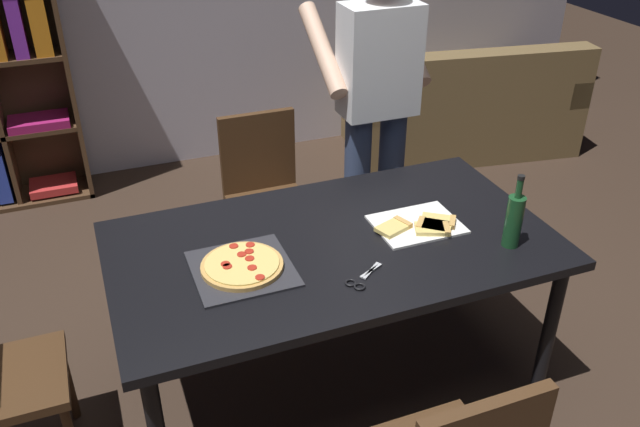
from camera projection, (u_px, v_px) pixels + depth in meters
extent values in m
plane|color=#38281E|center=(332.00, 376.00, 3.09)|extent=(12.00, 12.00, 0.00)
cube|color=black|center=(333.00, 245.00, 2.72)|extent=(1.81, 1.02, 0.04)
cylinder|color=black|center=(549.00, 332.00, 2.82)|extent=(0.06, 0.06, 0.71)
cylinder|color=black|center=(128.00, 302.00, 3.00)|extent=(0.06, 0.06, 0.71)
cylinder|color=black|center=(446.00, 232.00, 3.51)|extent=(0.06, 0.06, 0.71)
cube|color=#472D19|center=(270.00, 206.00, 3.60)|extent=(0.42, 0.42, 0.04)
cube|color=#472D19|center=(258.00, 152.00, 3.63)|extent=(0.42, 0.04, 0.45)
cylinder|color=#472D19|center=(249.00, 265.00, 3.52)|extent=(0.04, 0.04, 0.41)
cylinder|color=#472D19|center=(313.00, 251.00, 3.63)|extent=(0.04, 0.04, 0.41)
cylinder|color=#472D19|center=(232.00, 231.00, 3.81)|extent=(0.04, 0.04, 0.41)
cylinder|color=#472D19|center=(291.00, 220.00, 3.92)|extent=(0.04, 0.04, 0.41)
cube|color=#472D19|center=(8.00, 382.00, 2.47)|extent=(0.42, 0.42, 0.04)
cylinder|color=#472D19|center=(68.00, 381.00, 2.78)|extent=(0.04, 0.04, 0.41)
cube|color=brown|center=(457.00, 121.00, 5.23)|extent=(1.81, 1.09, 0.40)
cube|color=brown|center=(481.00, 83.00, 4.74)|extent=(1.71, 0.45, 0.45)
cube|color=brown|center=(553.00, 78.00, 5.22)|extent=(0.28, 0.86, 0.20)
cube|color=brown|center=(365.00, 93.00, 4.93)|extent=(0.28, 0.86, 0.20)
cube|color=#513823|center=(64.00, 52.00, 4.21)|extent=(0.03, 0.35, 1.95)
cube|color=blue|center=(1.00, 174.00, 4.41)|extent=(0.08, 0.22, 0.34)
cube|color=red|center=(54.00, 185.00, 4.58)|extent=(0.31, 0.25, 0.05)
cube|color=#B21E66|center=(39.00, 122.00, 4.34)|extent=(0.38, 0.25, 0.05)
cube|color=purple|center=(16.00, 24.00, 4.01)|extent=(0.08, 0.22, 0.38)
cube|color=orange|center=(40.00, 25.00, 4.06)|extent=(0.10, 0.22, 0.35)
cylinder|color=#38476B|center=(390.00, 191.00, 3.66)|extent=(0.14, 0.14, 0.95)
cylinder|color=#38476B|center=(357.00, 197.00, 3.60)|extent=(0.14, 0.14, 0.95)
cube|color=white|center=(379.00, 60.00, 3.25)|extent=(0.38, 0.22, 0.55)
cylinder|color=#E0B293|center=(405.00, 40.00, 3.45)|extent=(0.09, 0.50, 0.39)
cylinder|color=#E0B293|center=(323.00, 50.00, 3.31)|extent=(0.09, 0.50, 0.39)
cube|color=#2D2D33|center=(242.00, 269.00, 2.53)|extent=(0.38, 0.38, 0.01)
cylinder|color=tan|center=(242.00, 266.00, 2.53)|extent=(0.32, 0.32, 0.02)
cylinder|color=#EACC6B|center=(242.00, 263.00, 2.52)|extent=(0.28, 0.28, 0.01)
cylinder|color=#B22819|center=(250.00, 245.00, 2.62)|extent=(0.04, 0.04, 0.00)
cylinder|color=#B22819|center=(260.00, 277.00, 2.43)|extent=(0.04, 0.04, 0.00)
cylinder|color=#B22819|center=(242.00, 254.00, 2.56)|extent=(0.04, 0.04, 0.00)
cylinder|color=#B22819|center=(234.00, 246.00, 2.61)|extent=(0.04, 0.04, 0.00)
cylinder|color=#B22819|center=(225.00, 264.00, 2.51)|extent=(0.04, 0.04, 0.00)
cylinder|color=#B22819|center=(250.00, 258.00, 2.54)|extent=(0.04, 0.04, 0.00)
cylinder|color=#B22819|center=(227.00, 266.00, 2.49)|extent=(0.04, 0.04, 0.00)
cylinder|color=#B22819|center=(252.00, 268.00, 2.49)|extent=(0.04, 0.04, 0.00)
cylinder|color=#B22819|center=(249.00, 252.00, 2.58)|extent=(0.04, 0.04, 0.00)
cube|color=white|center=(417.00, 224.00, 2.82)|extent=(0.36, 0.28, 0.01)
cube|color=#EACC6B|center=(432.00, 229.00, 2.76)|extent=(0.16, 0.14, 0.02)
cube|color=tan|center=(447.00, 229.00, 2.75)|extent=(0.06, 0.09, 0.02)
cube|color=#EACC6B|center=(393.00, 228.00, 2.77)|extent=(0.16, 0.13, 0.02)
cube|color=tan|center=(403.00, 222.00, 2.80)|extent=(0.05, 0.09, 0.02)
cube|color=#EACC6B|center=(438.00, 221.00, 2.81)|extent=(0.17, 0.15, 0.02)
cube|color=tan|center=(452.00, 222.00, 2.80)|extent=(0.07, 0.09, 0.02)
cube|color=#EACC6B|center=(434.00, 226.00, 2.78)|extent=(0.17, 0.16, 0.02)
cube|color=tan|center=(420.00, 223.00, 2.79)|extent=(0.08, 0.08, 0.02)
cylinder|color=#194723|center=(514.00, 222.00, 2.63)|extent=(0.07, 0.07, 0.22)
cylinder|color=#194723|center=(519.00, 188.00, 2.56)|extent=(0.03, 0.03, 0.08)
cylinder|color=black|center=(521.00, 177.00, 2.53)|extent=(0.03, 0.03, 0.02)
cube|color=silver|center=(371.00, 271.00, 2.52)|extent=(0.10, 0.09, 0.01)
cube|color=silver|center=(371.00, 271.00, 2.52)|extent=(0.11, 0.06, 0.01)
torus|color=black|center=(351.00, 283.00, 2.46)|extent=(0.06, 0.06, 0.01)
torus|color=black|center=(360.00, 287.00, 2.44)|extent=(0.06, 0.06, 0.01)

